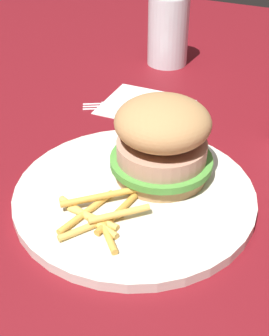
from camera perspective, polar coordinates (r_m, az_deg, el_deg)
ground_plane at (r=0.51m, az=0.24°, el=-4.79°), size 1.60×1.60×0.00m
plate at (r=0.51m, az=0.00°, el=-3.29°), size 0.26×0.26×0.01m
sandwich at (r=0.51m, az=3.41°, el=3.47°), size 0.12×0.12×0.09m
fries_pile at (r=0.47m, az=-4.31°, el=-5.70°), size 0.09×0.11×0.01m
napkin at (r=0.70m, az=0.75°, el=7.83°), size 0.11×0.11×0.00m
fork at (r=0.70m, az=0.62°, el=8.01°), size 0.16×0.10×0.00m
drink_glass at (r=0.83m, az=4.14°, el=16.16°), size 0.07×0.07×0.12m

